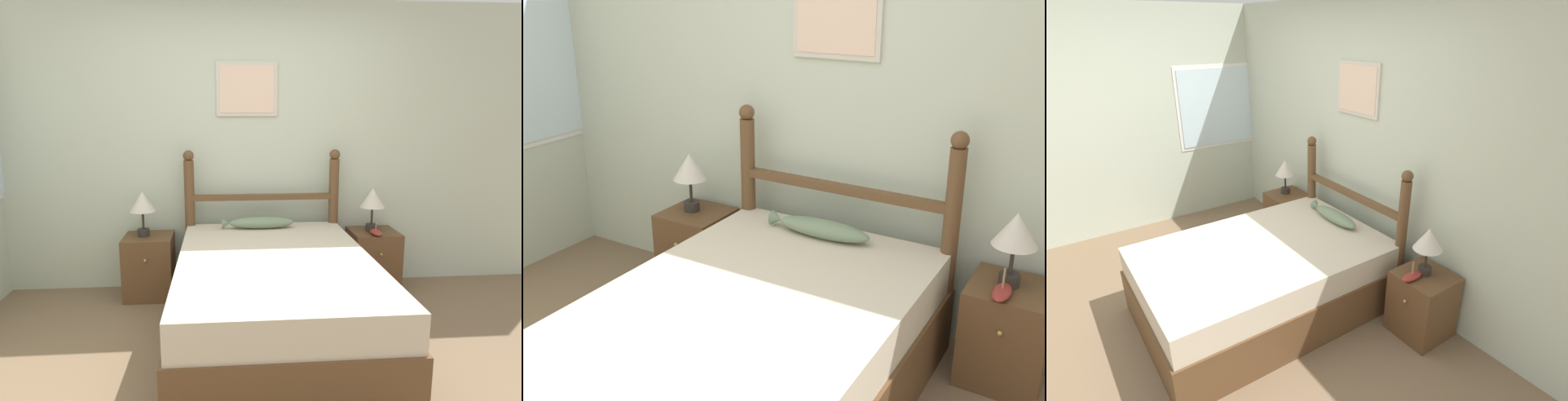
{
  "view_description": "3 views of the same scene",
  "coord_description": "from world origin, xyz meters",
  "views": [
    {
      "loc": [
        -0.19,
        -2.48,
        1.6
      ],
      "look_at": [
        0.11,
        1.04,
        0.92
      ],
      "focal_mm": 32.0,
      "sensor_mm": 36.0,
      "label": 1
    },
    {
      "loc": [
        1.56,
        -1.44,
        2.0
      ],
      "look_at": [
        0.11,
        1.01,
        0.95
      ],
      "focal_mm": 42.0,
      "sensor_mm": 36.0,
      "label": 2
    },
    {
      "loc": [
        2.81,
        -0.8,
        2.31
      ],
      "look_at": [
        0.22,
        1.02,
        0.94
      ],
      "focal_mm": 28.0,
      "sensor_mm": 36.0,
      "label": 3
    }
  ],
  "objects": [
    {
      "name": "table_lamp_left",
      "position": [
        -0.87,
        1.47,
        0.82
      ],
      "size": [
        0.22,
        0.22,
        0.39
      ],
      "color": "#2D2823",
      "rests_on": "nightstand_left"
    },
    {
      "name": "bed",
      "position": [
        0.17,
        0.59,
        0.3
      ],
      "size": [
        1.37,
        2.02,
        0.61
      ],
      "color": "brown",
      "rests_on": "ground_plane"
    },
    {
      "name": "wall_back",
      "position": [
        0.0,
        1.73,
        1.28
      ],
      "size": [
        6.4,
        0.08,
        2.55
      ],
      "color": "beige",
      "rests_on": "ground_plane"
    },
    {
      "name": "nightstand_right",
      "position": [
        1.17,
        1.47,
        0.27
      ],
      "size": [
        0.41,
        0.43,
        0.54
      ],
      "color": "brown",
      "rests_on": "ground_plane"
    },
    {
      "name": "model_boat",
      "position": [
        1.14,
        1.34,
        0.56
      ],
      "size": [
        0.08,
        0.2,
        0.15
      ],
      "color": "maroon",
      "rests_on": "nightstand_right"
    },
    {
      "name": "table_lamp_right",
      "position": [
        1.15,
        1.47,
        0.82
      ],
      "size": [
        0.22,
        0.22,
        0.39
      ],
      "color": "#2D2823",
      "rests_on": "nightstand_right"
    },
    {
      "name": "nightstand_left",
      "position": [
        -0.83,
        1.47,
        0.27
      ],
      "size": [
        0.41,
        0.43,
        0.54
      ],
      "color": "brown",
      "rests_on": "ground_plane"
    },
    {
      "name": "headboard",
      "position": [
        0.17,
        1.56,
        0.68
      ],
      "size": [
        1.38,
        0.09,
        1.27
      ],
      "color": "brown",
      "rests_on": "ground_plane"
    },
    {
      "name": "ground_plane",
      "position": [
        0.0,
        0.0,
        0.0
      ],
      "size": [
        16.0,
        16.0,
        0.0
      ],
      "primitive_type": "plane",
      "color": "#7A6047"
    },
    {
      "name": "fish_pillow",
      "position": [
        0.13,
        1.39,
        0.66
      ],
      "size": [
        0.62,
        0.15,
        0.1
      ],
      "color": "gray",
      "rests_on": "bed"
    }
  ]
}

